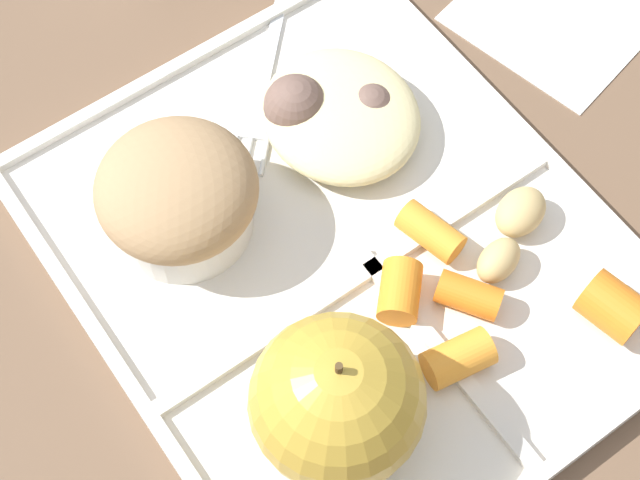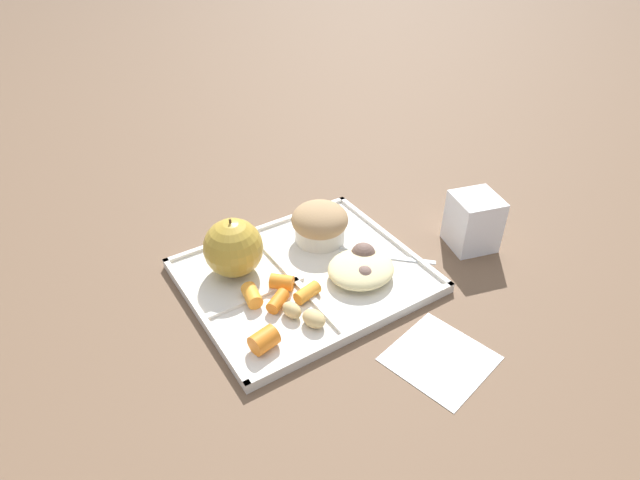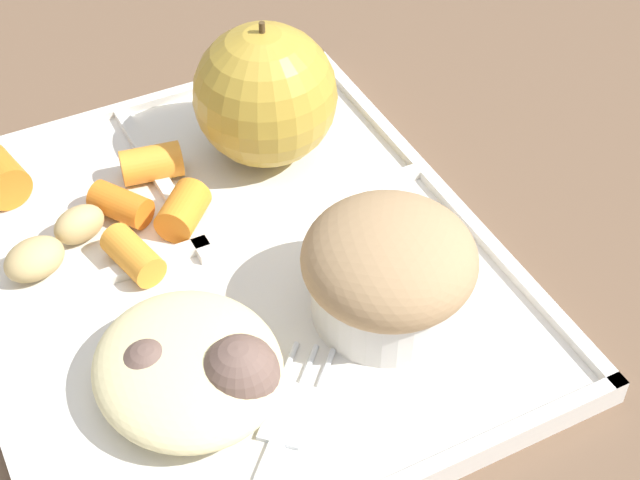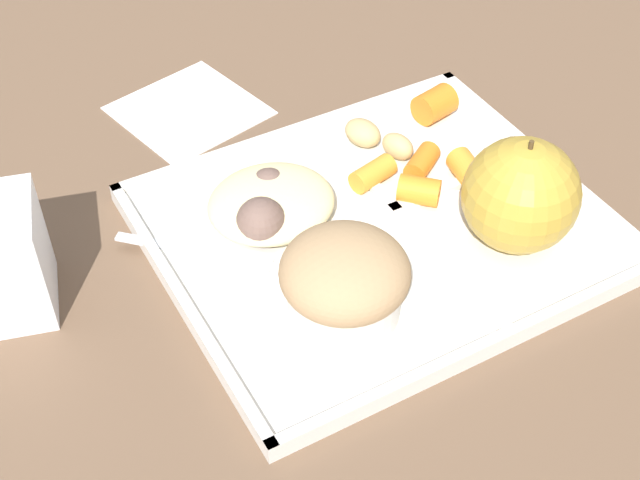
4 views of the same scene
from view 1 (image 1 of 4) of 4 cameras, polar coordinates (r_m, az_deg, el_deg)
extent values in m
plane|color=brown|center=(0.58, 1.11, -1.12)|extent=(6.00, 6.00, 0.00)
cube|color=silver|center=(0.57, 1.12, -0.90)|extent=(0.33, 0.28, 0.01)
cube|color=silver|center=(0.62, 11.61, 6.11)|extent=(0.33, 0.01, 0.01)
cube|color=silver|center=(0.54, -10.85, -8.09)|extent=(0.33, 0.01, 0.01)
cube|color=silver|center=(0.64, -7.61, 10.16)|extent=(0.01, 0.28, 0.01)
cube|color=silver|center=(0.56, 2.38, -2.08)|extent=(0.01, 0.27, 0.01)
cube|color=silver|center=(0.54, 7.08, -6.53)|extent=(0.15, 0.01, 0.01)
sphere|color=#B79333|center=(0.49, 1.00, -9.22)|extent=(0.09, 0.09, 0.09)
cylinder|color=#4C381E|center=(0.44, 1.09, -7.44)|extent=(0.00, 0.00, 0.01)
cylinder|color=silver|center=(0.57, -7.91, 1.65)|extent=(0.08, 0.08, 0.03)
ellipsoid|color=tan|center=(0.55, -8.23, 2.90)|extent=(0.09, 0.09, 0.05)
cylinder|color=orange|center=(0.56, 16.44, -3.70)|extent=(0.04, 0.03, 0.03)
cylinder|color=orange|center=(0.55, 8.52, -3.16)|extent=(0.04, 0.04, 0.02)
cylinder|color=orange|center=(0.55, 4.60, -2.96)|extent=(0.04, 0.04, 0.02)
cylinder|color=orange|center=(0.53, 7.92, -6.74)|extent=(0.03, 0.04, 0.02)
cylinder|color=orange|center=(0.57, 6.35, 0.47)|extent=(0.04, 0.03, 0.02)
ellipsoid|color=tan|center=(0.56, 10.19, -1.16)|extent=(0.03, 0.03, 0.02)
ellipsoid|color=tan|center=(0.58, 11.42, 1.59)|extent=(0.03, 0.04, 0.02)
ellipsoid|color=beige|center=(0.60, 1.21, 7.16)|extent=(0.10, 0.09, 0.03)
sphere|color=brown|center=(0.60, 2.91, 7.53)|extent=(0.03, 0.03, 0.03)
sphere|color=brown|center=(0.60, -1.41, 7.68)|extent=(0.04, 0.04, 0.04)
cube|color=silver|center=(0.65, -2.66, 11.67)|extent=(0.07, 0.07, 0.00)
cube|color=silver|center=(0.61, -3.66, 7.21)|extent=(0.04, 0.04, 0.00)
cylinder|color=silver|center=(0.60, -5.04, 4.89)|extent=(0.02, 0.02, 0.00)
cylinder|color=silver|center=(0.60, -4.19, 4.78)|extent=(0.02, 0.02, 0.00)
cylinder|color=silver|center=(0.60, -3.34, 4.68)|extent=(0.02, 0.02, 0.00)
cube|color=white|center=(0.69, 13.47, 12.59)|extent=(0.14, 0.14, 0.00)
camera|label=2|loc=(0.69, 77.87, 23.34)|focal=30.11mm
camera|label=3|loc=(0.64, -13.63, 51.26)|focal=55.02mm
camera|label=4|loc=(0.56, -74.38, 21.40)|focal=50.31mm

